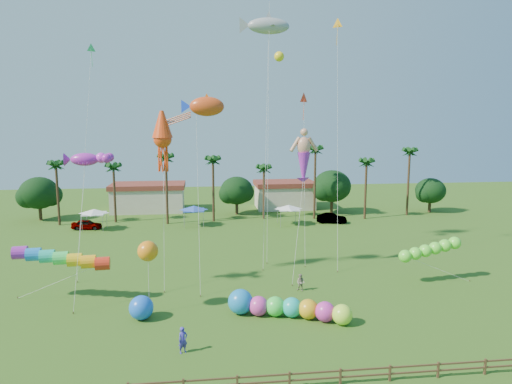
{
  "coord_description": "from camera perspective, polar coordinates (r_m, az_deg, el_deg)",
  "views": [
    {
      "loc": [
        -4.81,
        -29.77,
        15.0
      ],
      "look_at": [
        0.0,
        10.0,
        9.0
      ],
      "focal_mm": 32.0,
      "sensor_mm": 36.0,
      "label": 1
    }
  ],
  "objects": [
    {
      "name": "tent_row",
      "position": [
        67.24,
        -7.8,
        -2.06
      ],
      "size": [
        31.0,
        4.0,
        0.6
      ],
      "color": "white",
      "rests_on": "ground"
    },
    {
      "name": "caterpillar_inflatable",
      "position": [
        36.74,
        3.54,
        -14.17
      ],
      "size": [
        9.5,
        4.97,
        2.0
      ],
      "rotation": [
        0.0,
        0.0,
        -0.36
      ],
      "color": "#D638A4",
      "rests_on": "ground"
    },
    {
      "name": "delta_kite_yellow",
      "position": [
        50.91,
        10.15,
        19.44
      ],
      "size": [
        1.27,
        5.03,
        25.88
      ],
      "color": "orange",
      "rests_on": "ground"
    },
    {
      "name": "delta_kite_green",
      "position": [
        48.63,
        -19.95,
        15.69
      ],
      "size": [
        2.13,
        4.11,
        22.71
      ],
      "color": "#30CD6D",
      "rests_on": "ground"
    },
    {
      "name": "lobster_kite",
      "position": [
        41.14,
        -20.61,
        3.84
      ],
      "size": [
        4.2,
        5.18,
        12.82
      ],
      "color": "purple",
      "rests_on": "ground"
    },
    {
      "name": "merman_kite",
      "position": [
        46.03,
        5.99,
        4.08
      ],
      "size": [
        3.3,
        5.71,
        14.09
      ],
      "color": "tan",
      "rests_on": "ground"
    },
    {
      "name": "spectator_a",
      "position": [
        31.96,
        -9.12,
        -17.8
      ],
      "size": [
        0.77,
        0.69,
        1.77
      ],
      "primitive_type": "imported",
      "rotation": [
        0.0,
        0.0,
        0.52
      ],
      "color": "#3C31AE",
      "rests_on": "ground"
    },
    {
      "name": "orange_ball_kite",
      "position": [
        37.22,
        -13.37,
        -7.2
      ],
      "size": [
        2.12,
        2.12,
        5.88
      ],
      "color": "orange",
      "rests_on": "ground"
    },
    {
      "name": "blue_ball",
      "position": [
        37.39,
        -14.15,
        -13.84
      ],
      "size": [
        1.88,
        1.88,
        1.88
      ],
      "primitive_type": "sphere",
      "color": "blue",
      "rests_on": "ground"
    },
    {
      "name": "delta_kite_red",
      "position": [
        50.16,
        6.0,
        11.29
      ],
      "size": [
        1.28,
        3.94,
        18.35
      ],
      "color": "#F53A1B",
      "rests_on": "ground"
    },
    {
      "name": "car_b",
      "position": [
        70.56,
        9.44,
        -3.25
      ],
      "size": [
        4.81,
        2.69,
        1.5
      ],
      "primitive_type": "imported",
      "rotation": [
        0.0,
        0.0,
        1.31
      ],
      "color": "#4C4C54",
      "rests_on": "ground"
    },
    {
      "name": "fence",
      "position": [
        28.2,
        4.22,
        -22.18
      ],
      "size": [
        36.12,
        0.12,
        1.0
      ],
      "color": "brown",
      "rests_on": "ground"
    },
    {
      "name": "shark_kite",
      "position": [
        52.4,
        1.59,
        20.03
      ],
      "size": [
        6.23,
        7.22,
        26.56
      ],
      "color": "#8D939A",
      "rests_on": "ground"
    },
    {
      "name": "buildings_row",
      "position": [
        80.84,
        -5.59,
        -0.78
      ],
      "size": [
        35.0,
        7.0,
        4.0
      ],
      "color": "beige",
      "rests_on": "ground"
    },
    {
      "name": "spectator_b",
      "position": [
        42.23,
        5.61,
        -11.2
      ],
      "size": [
        0.96,
        0.92,
        1.56
      ],
      "primitive_type": "imported",
      "rotation": [
        0.0,
        0.0,
        -0.61
      ],
      "color": "gray",
      "rests_on": "ground"
    },
    {
      "name": "rainbow_tube",
      "position": [
        41.26,
        -21.46,
        -8.42
      ],
      "size": [
        9.79,
        2.68,
        3.97
      ],
      "color": "red",
      "rests_on": "ground"
    },
    {
      "name": "squid_kite",
      "position": [
        43.24,
        -11.61,
        6.51
      ],
      "size": [
        2.01,
        4.3,
        16.32
      ],
      "color": "#E83F12",
      "rests_on": "ground"
    },
    {
      "name": "car_a",
      "position": [
        69.87,
        -20.4,
        -3.83
      ],
      "size": [
        4.28,
        1.96,
        1.42
      ],
      "primitive_type": "imported",
      "rotation": [
        0.0,
        0.0,
        1.5
      ],
      "color": "#4C4C54",
      "rests_on": "ground"
    },
    {
      "name": "green_worm",
      "position": [
        45.35,
        18.14,
        -7.64
      ],
      "size": [
        9.9,
        3.09,
        3.43
      ],
      "color": "#60EE35",
      "rests_on": "ground"
    },
    {
      "name": "ground",
      "position": [
        33.68,
        2.15,
        -17.93
      ],
      "size": [
        160.0,
        160.0,
        0.0
      ],
      "primitive_type": "plane",
      "color": "#285116",
      "rests_on": "ground"
    },
    {
      "name": "fish_kite",
      "position": [
        43.1,
        -6.16,
        10.58
      ],
      "size": [
        5.03,
        6.0,
        17.59
      ],
      "color": "#CF4217",
      "rests_on": "ground"
    },
    {
      "name": "tree_line",
      "position": [
        75.01,
        -0.41,
        0.3
      ],
      "size": [
        69.46,
        8.91,
        11.0
      ],
      "color": "#3A2819",
      "rests_on": "ground"
    }
  ]
}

